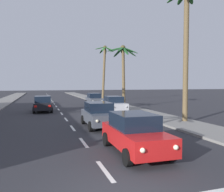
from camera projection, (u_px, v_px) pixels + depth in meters
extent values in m
cube|color=gray|center=(127.00, 108.00, 27.37)|extent=(3.20, 110.00, 0.14)
cube|color=silver|center=(105.00, 171.00, 7.75)|extent=(0.16, 2.00, 0.01)
cube|color=silver|center=(83.00, 142.00, 11.54)|extent=(0.16, 2.00, 0.01)
cube|color=silver|center=(73.00, 128.00, 15.32)|extent=(0.16, 2.00, 0.01)
cube|color=silver|center=(66.00, 119.00, 19.11)|extent=(0.16, 2.00, 0.01)
cube|color=silver|center=(62.00, 114.00, 22.89)|extent=(0.16, 2.00, 0.01)
cube|color=silver|center=(59.00, 109.00, 26.68)|extent=(0.16, 2.00, 0.01)
cube|color=silver|center=(56.00, 106.00, 30.46)|extent=(0.16, 2.00, 0.01)
cube|color=silver|center=(54.00, 104.00, 34.25)|extent=(0.16, 2.00, 0.01)
cube|color=silver|center=(53.00, 102.00, 38.03)|extent=(0.16, 2.00, 0.01)
cube|color=silver|center=(52.00, 100.00, 41.82)|extent=(0.16, 2.00, 0.01)
cube|color=silver|center=(51.00, 99.00, 45.60)|extent=(0.16, 2.00, 0.01)
cube|color=silver|center=(50.00, 98.00, 49.38)|extent=(0.16, 2.00, 0.01)
cube|color=silver|center=(49.00, 97.00, 53.17)|extent=(0.16, 2.00, 0.01)
cube|color=silver|center=(48.00, 96.00, 56.95)|extent=(0.16, 2.00, 0.01)
cube|color=silver|center=(48.00, 95.00, 60.74)|extent=(0.16, 2.00, 0.01)
cube|color=silver|center=(47.00, 95.00, 64.52)|extent=(0.16, 2.00, 0.01)
cube|color=silver|center=(47.00, 94.00, 68.31)|extent=(0.16, 2.00, 0.01)
cube|color=silver|center=(47.00, 94.00, 72.09)|extent=(0.16, 2.00, 0.01)
cube|color=red|center=(135.00, 137.00, 9.77)|extent=(1.82, 4.32, 0.72)
cube|color=black|center=(134.00, 121.00, 9.87)|extent=(1.63, 2.22, 0.64)
cylinder|color=black|center=(170.00, 153.00, 8.68)|extent=(0.23, 0.64, 0.64)
cylinder|color=black|center=(128.00, 157.00, 8.18)|extent=(0.23, 0.64, 0.64)
cylinder|color=black|center=(140.00, 137.00, 11.39)|extent=(0.23, 0.64, 0.64)
cylinder|color=black|center=(106.00, 139.00, 10.89)|extent=(0.23, 0.64, 0.64)
sphere|color=#F9EFC6|center=(176.00, 147.00, 7.87)|extent=(0.18, 0.18, 0.18)
sphere|color=#F9EFC6|center=(143.00, 150.00, 7.51)|extent=(0.18, 0.18, 0.18)
cube|color=red|center=(131.00, 125.00, 12.02)|extent=(0.24, 0.06, 0.20)
cube|color=red|center=(106.00, 127.00, 11.64)|extent=(0.24, 0.06, 0.20)
cube|color=#4C515B|center=(99.00, 117.00, 15.76)|extent=(1.83, 4.33, 0.72)
cube|color=black|center=(98.00, 107.00, 15.87)|extent=(1.64, 2.23, 0.64)
cylinder|color=black|center=(117.00, 125.00, 14.67)|extent=(0.23, 0.64, 0.64)
cylinder|color=black|center=(91.00, 126.00, 14.18)|extent=(0.23, 0.64, 0.64)
cylinder|color=black|center=(106.00, 119.00, 17.38)|extent=(0.23, 0.64, 0.64)
cylinder|color=black|center=(83.00, 120.00, 16.89)|extent=(0.23, 0.64, 0.64)
sphere|color=#F9EFC6|center=(117.00, 120.00, 13.86)|extent=(0.18, 0.18, 0.18)
sphere|color=#F9EFC6|center=(97.00, 121.00, 13.50)|extent=(0.18, 0.18, 0.18)
cube|color=red|center=(101.00, 112.00, 18.01)|extent=(0.24, 0.06, 0.20)
cube|color=red|center=(84.00, 112.00, 17.64)|extent=(0.24, 0.06, 0.20)
cube|color=black|center=(43.00, 105.00, 24.55)|extent=(1.87, 4.34, 0.72)
cube|color=black|center=(43.00, 99.00, 24.37)|extent=(1.66, 2.24, 0.64)
cylinder|color=black|center=(35.00, 108.00, 25.69)|extent=(0.24, 0.65, 0.64)
cylinder|color=black|center=(51.00, 107.00, 26.17)|extent=(0.24, 0.65, 0.64)
cylinder|color=black|center=(34.00, 110.00, 22.97)|extent=(0.24, 0.65, 0.64)
cylinder|color=black|center=(52.00, 110.00, 23.44)|extent=(0.24, 0.65, 0.64)
sphere|color=#B2B2AD|center=(38.00, 103.00, 26.46)|extent=(0.18, 0.18, 0.18)
sphere|color=#B2B2AD|center=(49.00, 103.00, 26.80)|extent=(0.18, 0.18, 0.18)
cube|color=red|center=(36.00, 106.00, 22.29)|extent=(0.24, 0.07, 0.20)
cube|color=red|center=(50.00, 106.00, 22.65)|extent=(0.24, 0.07, 0.20)
cube|color=silver|center=(114.00, 106.00, 23.96)|extent=(1.90, 4.35, 0.72)
cube|color=black|center=(114.00, 99.00, 24.07)|extent=(1.67, 2.25, 0.64)
cylinder|color=black|center=(126.00, 110.00, 22.84)|extent=(0.24, 0.65, 0.64)
cylinder|color=black|center=(109.00, 111.00, 22.38)|extent=(0.24, 0.65, 0.64)
cylinder|color=black|center=(118.00, 108.00, 25.57)|extent=(0.24, 0.65, 0.64)
cylinder|color=black|center=(103.00, 108.00, 25.11)|extent=(0.24, 0.65, 0.64)
sphere|color=#B2B2AD|center=(126.00, 107.00, 22.03)|extent=(0.18, 0.18, 0.18)
sphere|color=#B2B2AD|center=(114.00, 107.00, 21.70)|extent=(0.18, 0.18, 0.18)
cube|color=red|center=(114.00, 103.00, 26.21)|extent=(0.24, 0.07, 0.20)
cube|color=red|center=(103.00, 103.00, 25.85)|extent=(0.24, 0.07, 0.20)
cube|color=#4C515B|center=(94.00, 100.00, 32.09)|extent=(1.86, 4.34, 0.72)
cube|color=black|center=(94.00, 95.00, 32.19)|extent=(1.65, 2.24, 0.64)
cylinder|color=black|center=(103.00, 104.00, 30.98)|extent=(0.24, 0.65, 0.64)
cylinder|color=black|center=(90.00, 104.00, 30.50)|extent=(0.24, 0.65, 0.64)
cylinder|color=black|center=(98.00, 102.00, 33.70)|extent=(0.24, 0.65, 0.64)
cylinder|color=black|center=(86.00, 102.00, 33.23)|extent=(0.24, 0.65, 0.64)
sphere|color=#B2B2AD|center=(102.00, 101.00, 30.17)|extent=(0.18, 0.18, 0.18)
sphere|color=#B2B2AD|center=(93.00, 101.00, 29.83)|extent=(0.18, 0.18, 0.18)
cube|color=red|center=(96.00, 99.00, 34.34)|extent=(0.24, 0.07, 0.20)
cube|color=red|center=(87.00, 99.00, 33.97)|extent=(0.24, 0.07, 0.20)
cylinder|color=brown|center=(186.00, 57.00, 17.23)|extent=(0.40, 0.38, 9.92)
cylinder|color=brown|center=(124.00, 78.00, 28.50)|extent=(0.51, 0.37, 7.39)
ellipsoid|color=#1E5123|center=(130.00, 52.00, 28.58)|extent=(1.83, 0.41, 1.19)
ellipsoid|color=#1E5123|center=(128.00, 50.00, 29.02)|extent=(1.98, 1.33, 0.57)
ellipsoid|color=#1E5123|center=(122.00, 50.00, 29.30)|extent=(0.92, 2.07, 0.59)
ellipsoid|color=#1E5123|center=(118.00, 52.00, 28.99)|extent=(1.07, 1.85, 1.17)
ellipsoid|color=#1E5123|center=(115.00, 49.00, 28.39)|extent=(2.03, 1.16, 0.61)
ellipsoid|color=#1E5123|center=(117.00, 49.00, 27.76)|extent=(2.01, 0.95, 0.83)
ellipsoid|color=#1E5123|center=(121.00, 49.00, 27.40)|extent=(1.52, 1.81, 0.87)
ellipsoid|color=#1E5123|center=(126.00, 51.00, 27.49)|extent=(0.40, 1.80, 1.24)
ellipsoid|color=#1E5123|center=(130.00, 50.00, 28.03)|extent=(1.82, 1.42, 0.96)
sphere|color=#4C4223|center=(123.00, 48.00, 28.29)|extent=(0.60, 0.60, 0.60)
cylinder|color=brown|center=(104.00, 74.00, 40.05)|extent=(0.83, 0.40, 9.31)
ellipsoid|color=#2D702D|center=(109.00, 50.00, 40.02)|extent=(1.67, 0.64, 0.99)
ellipsoid|color=#2D702D|center=(105.00, 50.00, 40.64)|extent=(0.92, 1.60, 1.12)
ellipsoid|color=#2D702D|center=(102.00, 50.00, 40.46)|extent=(1.00, 1.59, 1.11)
ellipsoid|color=#2D702D|center=(100.00, 48.00, 39.83)|extent=(1.81, 0.81, 0.56)
ellipsoid|color=#2D702D|center=(104.00, 49.00, 39.14)|extent=(1.21, 1.59, 0.99)
ellipsoid|color=#2D702D|center=(109.00, 49.00, 39.46)|extent=(1.41, 1.55, 0.85)
sphere|color=#4C4223|center=(105.00, 47.00, 39.88)|extent=(0.60, 0.60, 0.60)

